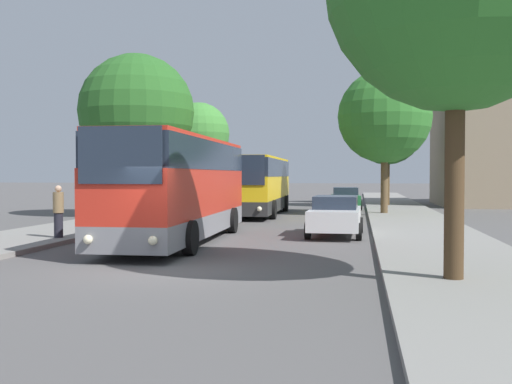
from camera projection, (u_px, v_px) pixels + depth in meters
The scene contains 11 objects.
ground_plane at pixel (168, 271), 14.24m from camera, with size 300.00×300.00×0.00m, color #565454.
sidewalk_right at pixel (475, 276), 13.06m from camera, with size 4.00×120.00×0.15m, color gray.
bus_front at pixel (180, 187), 20.42m from camera, with size 2.93×11.24×3.53m.
bus_middle at pixel (257, 184), 34.19m from camera, with size 3.08×11.21×3.27m.
parked_car_right_near at pixel (336, 215), 22.40m from camera, with size 2.06×4.52×1.50m.
parked_car_right_far at pixel (345, 198), 39.92m from camera, with size 2.20×4.17×1.46m.
pedestrian_waiting_far at pixel (58, 211), 20.40m from camera, with size 0.36×0.36×1.78m.
tree_left_near at pixel (137, 112), 32.69m from camera, with size 6.28×6.28×8.74m.
tree_left_far at pixel (198, 134), 46.56m from camera, with size 4.85×4.85×7.78m.
tree_right_mid at pixel (387, 129), 42.35m from camera, with size 5.05×5.05×7.91m.
tree_right_far at pixel (385, 116), 33.52m from camera, with size 5.25×5.25×8.06m.
Camera 1 is at (4.48, -13.62, 2.29)m, focal length 42.00 mm.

